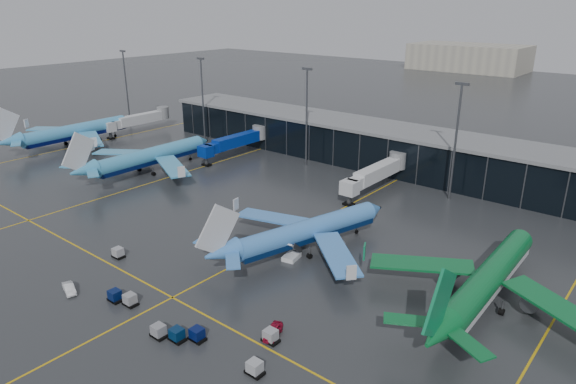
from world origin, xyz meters
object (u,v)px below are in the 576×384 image
Objects in this scene: airliner_aer_lingus at (491,263)px; baggage_carts at (173,316)px; mobile_airstair at (291,255)px; airliner_klm_west at (75,123)px; airliner_klm_near at (309,218)px; service_van_white at (69,288)px; service_van_red at (273,331)px; airliner_arkefly at (151,146)px.

baggage_carts is at bearing -135.35° from airliner_aer_lingus.
airliner_aer_lingus is at bearing 45.49° from baggage_carts.
airliner_klm_west is at bearing 159.11° from mobile_airstair.
airliner_klm_west is 127.54m from airliner_aer_lingus.
airliner_klm_near is (97.22, -11.66, -0.89)m from airliner_klm_west.
service_van_white is (-49.20, -37.06, -5.72)m from airliner_aer_lingus.
service_van_red is (11.50, -22.83, -5.29)m from airliner_klm_near.
airliner_arkefly is at bearing -175.00° from airliner_klm_near.
airliner_klm_near is 0.94× the size of airliner_aer_lingus.
baggage_carts is 9.70× the size of service_van_red.
airliner_arkefly is 59.18m from service_van_white.
airliner_klm_near is 9.94× the size of service_van_white.
airliner_klm_west is 10.81× the size of service_van_red.
airliner_aer_lingus is 1.03× the size of baggage_carts.
airliner_aer_lingus is 11.60× the size of mobile_airstair.
airliner_klm_west is 39.20m from airliner_arkefly.
airliner_aer_lingus is (30.02, 3.00, 0.37)m from airliner_klm_near.
service_van_red is at bearing -26.21° from airliner_arkefly.
airliner_arkefly reaches higher than mobile_airstair.
airliner_klm_west reaches higher than baggage_carts.
airliner_klm_near is at bearing 95.82° from service_van_red.
service_van_white is at bearing -143.85° from airliner_aer_lingus.
airliner_aer_lingus is 31.60m from mobile_airstair.
service_van_white is (-30.69, -11.23, -0.06)m from service_van_red.
airliner_klm_west is 97.92m from airliner_klm_near.
airliner_arkefly is 12.08× the size of mobile_airstair.
mobile_airstair is at bearing -10.64° from airliner_klm_west.
airliner_arkefly is at bearing -3.27° from airliner_klm_west.
baggage_carts is 14.19m from service_van_red.
airliner_arkefly is 10.41× the size of service_van_red.
airliner_aer_lingus is 10.55× the size of service_van_white.
airliner_aer_lingus reaches higher than service_van_red.
airliner_klm_west is at bearing 175.27° from airliner_aer_lingus.
airliner_klm_west is 12.55× the size of mobile_airstair.
airliner_aer_lingus is 45.07m from baggage_carts.
service_van_red is (108.72, -34.49, -6.18)m from airliner_klm_west.
airliner_aer_lingus is (88.07, -7.17, -0.26)m from airliner_arkefly.
airliner_klm_near is 30.17m from airliner_aer_lingus.
service_van_red is at bearing -52.52° from service_van_white.
airliner_klm_near is 0.97× the size of baggage_carts.
baggage_carts reaches higher than service_van_red.
service_van_white is at bearing -31.46° from airliner_klm_west.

